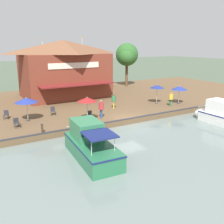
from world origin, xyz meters
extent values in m
plane|color=#4C5B47|center=(0.00, 0.00, 0.00)|extent=(220.00, 220.00, 0.00)
cube|color=brown|center=(-11.00, 0.00, 0.30)|extent=(22.00, 56.00, 0.60)
cube|color=#2D2D33|center=(-0.10, 0.00, 0.65)|extent=(0.20, 50.40, 0.10)
cube|color=brown|center=(-13.92, -1.61, 3.54)|extent=(7.63, 11.06, 5.88)
pyramid|color=brown|center=(-13.92, -1.61, 7.38)|extent=(8.01, 11.61, 1.80)
cube|color=maroon|center=(-9.21, -1.61, 2.90)|extent=(1.80, 9.40, 0.16)
cube|color=silver|center=(-10.07, -1.61, 5.16)|extent=(0.08, 6.64, 0.70)
cylinder|color=silver|center=(-13.92, 1.15, 7.63)|extent=(0.06, 0.06, 2.31)
cube|color=orange|center=(-13.74, 1.15, 8.64)|extent=(0.36, 0.03, 0.24)
cylinder|color=silver|center=(-13.92, -4.38, 7.43)|extent=(0.06, 0.06, 1.90)
cube|color=orange|center=(-13.74, -4.38, 8.23)|extent=(0.36, 0.03, 0.24)
cylinder|color=#B7B7B7|center=(-2.65, 8.98, 1.61)|extent=(0.06, 0.06, 2.02)
cylinder|color=#2D2D33|center=(-2.65, 8.98, 0.63)|extent=(0.36, 0.36, 0.06)
cone|color=navy|center=(-2.65, 8.98, 2.55)|extent=(1.90, 1.90, 0.46)
cone|color=white|center=(-2.65, 8.98, 2.57)|extent=(1.18, 1.18, 0.37)
sphere|color=white|center=(-2.65, 8.98, 2.78)|extent=(0.08, 0.08, 0.08)
cylinder|color=#B7B7B7|center=(-4.51, -8.76, 1.65)|extent=(0.06, 0.06, 2.09)
cylinder|color=#2D2D33|center=(-4.51, -8.76, 0.63)|extent=(0.36, 0.36, 0.06)
cone|color=navy|center=(-4.51, -8.76, 2.63)|extent=(2.11, 2.11, 0.44)
cone|color=white|center=(-4.51, -8.76, 2.65)|extent=(1.31, 1.31, 0.35)
sphere|color=white|center=(-4.51, -8.76, 2.85)|extent=(0.08, 0.08, 0.08)
cylinder|color=#B7B7B7|center=(-1.54, -3.85, 1.69)|extent=(0.06, 0.06, 2.18)
cylinder|color=#2D2D33|center=(-1.54, -3.85, 0.63)|extent=(0.36, 0.36, 0.06)
cone|color=maroon|center=(-1.54, -3.85, 2.72)|extent=(1.83, 1.83, 0.39)
cone|color=white|center=(-1.54, -3.85, 2.74)|extent=(1.13, 1.13, 0.31)
sphere|color=white|center=(-1.54, -3.85, 2.91)|extent=(0.08, 0.08, 0.08)
cylinder|color=#B7B7B7|center=(-4.06, 6.67, 1.68)|extent=(0.06, 0.06, 2.16)
cylinder|color=#2D2D33|center=(-4.06, 6.67, 0.63)|extent=(0.36, 0.36, 0.06)
cone|color=navy|center=(-4.06, 6.67, 2.71)|extent=(1.73, 1.73, 0.38)
cone|color=yellow|center=(-4.06, 6.67, 2.73)|extent=(1.07, 1.07, 0.31)
sphere|color=yellow|center=(-4.06, 6.67, 2.90)|extent=(0.08, 0.08, 0.08)
cube|color=#2D2D33|center=(-1.65, -3.27, 0.81)|extent=(0.05, 0.05, 0.42)
cube|color=#2D2D33|center=(-1.72, -3.66, 0.81)|extent=(0.05, 0.05, 0.42)
cube|color=#2D2D33|center=(-2.04, -3.20, 0.81)|extent=(0.05, 0.05, 0.42)
cube|color=#2D2D33|center=(-2.11, -3.59, 0.81)|extent=(0.05, 0.05, 0.42)
cube|color=#2D2D33|center=(-1.88, -3.43, 1.03)|extent=(0.51, 0.51, 0.05)
cube|color=#2D2D33|center=(-2.08, -3.39, 1.25)|extent=(0.12, 0.44, 0.40)
cube|color=#2D2D33|center=(-5.88, -10.40, 0.81)|extent=(0.05, 0.05, 0.42)
cube|color=#2D2D33|center=(-6.03, -10.77, 0.81)|extent=(0.05, 0.05, 0.42)
cube|color=#2D2D33|center=(-6.25, -10.25, 0.81)|extent=(0.05, 0.05, 0.42)
cube|color=#2D2D33|center=(-6.40, -10.62, 0.81)|extent=(0.05, 0.05, 0.42)
cube|color=#2D2D33|center=(-6.14, -10.51, 1.03)|extent=(0.57, 0.57, 0.05)
cube|color=#2D2D33|center=(-6.33, -10.43, 1.25)|extent=(0.20, 0.42, 0.40)
cube|color=#2D2D33|center=(-2.68, -9.82, 0.81)|extent=(0.04, 0.04, 0.42)
cube|color=#2D2D33|center=(-2.63, -10.22, 0.81)|extent=(0.04, 0.04, 0.42)
cube|color=#2D2D33|center=(-3.08, -9.87, 0.81)|extent=(0.04, 0.04, 0.42)
cube|color=#2D2D33|center=(-3.03, -10.27, 0.81)|extent=(0.04, 0.04, 0.42)
cube|color=#2D2D33|center=(-2.86, -10.04, 1.03)|extent=(0.49, 0.49, 0.05)
cube|color=#2D2D33|center=(-3.05, -10.07, 1.25)|extent=(0.09, 0.44, 0.40)
cube|color=#2D2D33|center=(-5.00, -5.92, 0.81)|extent=(0.05, 0.05, 0.42)
cube|color=#2D2D33|center=(-5.08, -6.31, 0.81)|extent=(0.05, 0.05, 0.42)
cube|color=#2D2D33|center=(-5.39, -5.84, 0.81)|extent=(0.05, 0.05, 0.42)
cube|color=#2D2D33|center=(-5.47, -6.23, 0.81)|extent=(0.05, 0.05, 0.42)
cube|color=#2D2D33|center=(-5.24, -6.08, 1.03)|extent=(0.52, 0.52, 0.05)
cube|color=#2D2D33|center=(-5.43, -6.04, 1.25)|extent=(0.13, 0.44, 0.40)
cylinder|color=#337547|center=(-2.17, 7.13, 1.01)|extent=(0.13, 0.13, 0.81)
cylinder|color=#337547|center=(-2.01, 7.17, 1.01)|extent=(0.13, 0.13, 0.81)
cylinder|color=gold|center=(-2.09, 7.15, 1.73)|extent=(0.47, 0.47, 0.64)
sphere|color=#9E7051|center=(-2.09, 7.15, 2.16)|extent=(0.22, 0.22, 0.22)
cylinder|color=#2D5193|center=(-1.70, -2.24, 1.04)|extent=(0.13, 0.13, 0.89)
cylinder|color=#2D5193|center=(-1.88, -2.26, 1.04)|extent=(0.13, 0.13, 0.89)
cylinder|color=#B23338|center=(-1.79, -2.25, 1.84)|extent=(0.52, 0.52, 0.70)
sphere|color=#9E7051|center=(-1.79, -2.25, 2.31)|extent=(0.24, 0.24, 0.24)
cylinder|color=gold|center=(-4.47, 0.73, 1.01)|extent=(0.13, 0.13, 0.82)
cylinder|color=gold|center=(-4.59, 0.84, 1.01)|extent=(0.13, 0.13, 0.82)
cylinder|color=#337547|center=(-4.53, 0.78, 1.75)|extent=(0.48, 0.48, 0.65)
sphere|color=brown|center=(-4.53, 0.78, 2.19)|extent=(0.22, 0.22, 0.22)
ellipsoid|color=white|center=(2.18, 8.07, 0.58)|extent=(2.19, 2.17, 1.00)
cube|color=white|center=(4.12, 8.15, 1.73)|extent=(2.69, 1.86, 1.29)
cylinder|color=silver|center=(1.94, 8.07, 1.38)|extent=(0.11, 1.76, 0.04)
cube|color=#287047|center=(4.98, -6.50, 0.66)|extent=(5.85, 2.59, 1.17)
ellipsoid|color=#287047|center=(2.14, -6.31, 0.66)|extent=(2.15, 2.23, 1.17)
cube|color=navy|center=(4.98, -6.50, 1.17)|extent=(5.92, 2.64, 0.10)
cube|color=#337A51|center=(3.98, -6.43, 1.89)|extent=(2.58, 1.93, 1.28)
cube|color=black|center=(5.19, -6.51, 2.05)|extent=(0.16, 1.55, 0.45)
cube|color=navy|center=(6.32, -6.59, 2.26)|extent=(2.02, 2.00, 0.09)
cylinder|color=silver|center=(6.95, -5.85, 1.75)|extent=(0.05, 0.05, 1.02)
cylinder|color=silver|center=(6.84, -7.40, 1.75)|extent=(0.05, 0.05, 1.02)
cylinder|color=silver|center=(1.90, -6.29, 1.55)|extent=(0.16, 1.77, 0.04)
cylinder|color=#473323|center=(-0.35, -8.49, 0.97)|extent=(0.18, 0.18, 0.74)
cylinder|color=#2D2D33|center=(-0.35, -8.49, 1.36)|extent=(0.22, 0.22, 0.04)
cylinder|color=brown|center=(-16.99, 10.65, 2.59)|extent=(0.47, 0.47, 3.98)
sphere|color=#2D6028|center=(-16.99, 10.65, 6.01)|extent=(3.81, 3.81, 3.81)
sphere|color=#2D6028|center=(-16.23, 10.08, 5.63)|extent=(2.67, 2.67, 2.67)
camera|label=1|loc=(19.36, -13.19, 7.68)|focal=40.00mm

